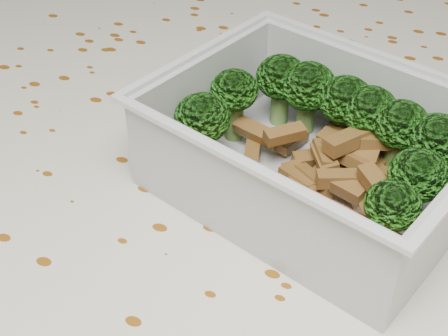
% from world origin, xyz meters
% --- Properties ---
extents(dining_table, '(1.40, 0.90, 0.75)m').
position_xyz_m(dining_table, '(0.00, 0.00, 0.67)').
color(dining_table, brown).
rests_on(dining_table, ground).
extents(tablecloth, '(1.46, 0.96, 0.19)m').
position_xyz_m(tablecloth, '(0.00, 0.00, 0.72)').
color(tablecloth, beige).
rests_on(tablecloth, dining_table).
extents(lunch_container, '(0.22, 0.19, 0.07)m').
position_xyz_m(lunch_container, '(0.04, 0.04, 0.78)').
color(lunch_container, silver).
rests_on(lunch_container, tablecloth).
extents(broccoli_florets, '(0.17, 0.13, 0.05)m').
position_xyz_m(broccoli_florets, '(0.04, 0.07, 0.79)').
color(broccoli_florets, '#608C3F').
rests_on(broccoli_florets, lunch_container).
extents(meat_pile, '(0.12, 0.08, 0.03)m').
position_xyz_m(meat_pile, '(0.05, 0.05, 0.77)').
color(meat_pile, brown).
rests_on(meat_pile, lunch_container).
extents(sausage, '(0.16, 0.06, 0.03)m').
position_xyz_m(sausage, '(0.03, 0.00, 0.78)').
color(sausage, '#B14F24').
rests_on(sausage, lunch_container).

